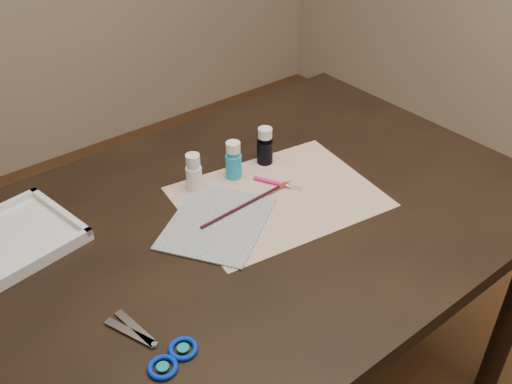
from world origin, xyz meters
TOP-DOWN VIEW (x-y plane):
  - table at (0.00, 0.00)m, footprint 1.30×0.90m
  - paper at (0.07, 0.01)m, footprint 0.49×0.40m
  - canvas at (-0.10, 0.01)m, footprint 0.32×0.30m
  - paint_bottle_white at (-0.06, 0.16)m, footprint 0.05×0.05m
  - paint_bottle_cyan at (0.04, 0.14)m, footprint 0.05×0.05m
  - paint_bottle_navy at (0.14, 0.14)m, footprint 0.04×0.04m
  - paintbrush at (-0.00, 0.02)m, footprint 0.27×0.02m
  - craft_knife at (0.10, 0.04)m, footprint 0.07×0.12m
  - scissors at (-0.39, -0.18)m, footprint 0.16×0.22m
  - palette_tray at (-0.46, 0.23)m, footprint 0.26×0.26m

SIDE VIEW (x-z plane):
  - table at x=0.00m, z-range 0.00..0.75m
  - paper at x=0.07m, z-range 0.75..0.75m
  - canvas at x=-0.10m, z-range 0.75..0.76m
  - scissors at x=-0.39m, z-range 0.75..0.76m
  - craft_knife at x=0.10m, z-range 0.75..0.76m
  - paintbrush at x=0.00m, z-range 0.76..0.76m
  - palette_tray at x=-0.46m, z-range 0.75..0.78m
  - paint_bottle_white at x=-0.06m, z-range 0.75..0.84m
  - paint_bottle_cyan at x=0.04m, z-range 0.75..0.85m
  - paint_bottle_navy at x=0.14m, z-range 0.75..0.85m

